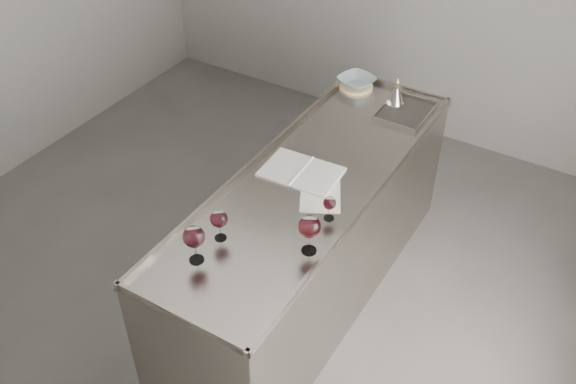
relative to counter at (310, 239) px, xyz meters
The scene contains 11 objects.
room_shell 1.10m from the counter, 148.97° to the right, with size 4.54×5.04×2.84m.
counter is the anchor object (origin of this frame).
wine_glass_left 1.07m from the counter, 100.72° to the right, with size 0.11×0.11×0.21m.
wine_glass_middle 0.91m from the counter, 103.02° to the right, with size 0.09×0.09×0.18m.
wine_glass_right 0.86m from the counter, 62.03° to the right, with size 0.11×0.11×0.22m.
wine_glass_small 0.67m from the counter, 46.06° to the right, with size 0.07×0.07×0.14m.
notebook 0.48m from the counter, behind, with size 0.45×0.33×0.02m.
loose_paper_top 0.49m from the counter, 43.54° to the right, with size 0.22×0.31×0.00m, color silver.
trivet 1.18m from the counter, 103.31° to the left, with size 0.23×0.23×0.02m, color beige.
ceramic_bowl 1.20m from the counter, 103.31° to the left, with size 0.24×0.24×0.06m, color #97A8B0.
wine_funnel 1.14m from the counter, 86.34° to the left, with size 0.13×0.13×0.19m.
Camera 1 is at (1.87, -2.23, 3.17)m, focal length 40.00 mm.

